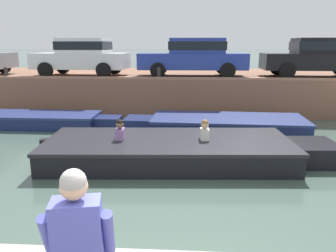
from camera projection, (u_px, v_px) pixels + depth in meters
ground_plane at (181, 162)px, 7.94m from camera, size 400.00×400.00×0.00m
far_quay_wall at (185, 89)px, 15.41m from camera, size 60.00×6.00×1.47m
far_wall_coping at (185, 78)px, 12.43m from camera, size 60.00×0.24×0.08m
boat_moored_west_navy at (42, 120)px, 11.30m from camera, size 5.10×1.47×0.46m
boat_moored_central_navy at (221, 124)px, 10.80m from camera, size 5.97×2.11×0.45m
motorboat_passing at (180, 150)px, 7.88m from camera, size 7.11×2.60×1.05m
car_left_inner_white at (82, 55)px, 13.74m from camera, size 3.95×2.00×1.54m
car_centre_blue at (194, 56)px, 13.45m from camera, size 4.42×1.93×1.54m
car_right_inner_black at (318, 56)px, 13.15m from camera, size 4.30×2.01×1.54m
mooring_bollard_west at (6, 72)px, 12.94m from camera, size 0.15×0.15×0.44m
mooring_bollard_mid at (159, 73)px, 12.57m from camera, size 0.15×0.15×0.44m
person_seated_left at (79, 240)px, 2.47m from camera, size 0.58×0.59×0.97m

